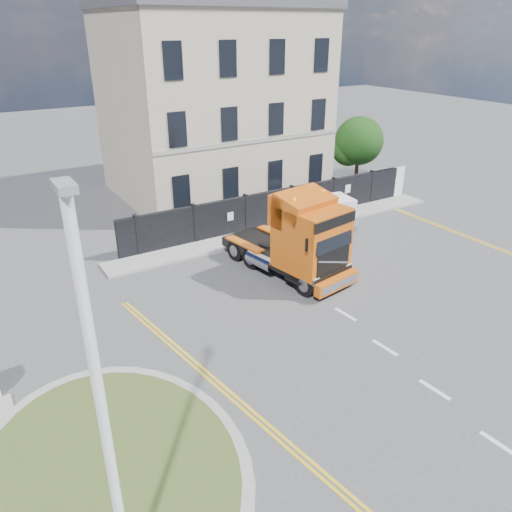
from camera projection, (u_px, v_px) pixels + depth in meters
ground at (276, 332)px, 18.19m from camera, size 120.00×120.00×0.00m
traffic_island at (111, 467)px, 12.51m from camera, size 6.80×6.80×0.17m
hoarding_fence at (285, 206)px, 27.83m from camera, size 18.80×0.25×2.00m
georgian_building at (212, 102)px, 31.36m from camera, size 12.30×10.30×12.80m
tree at (356, 143)px, 33.08m from camera, size 3.20×3.20×4.80m
pavement_far at (286, 228)px, 27.27m from camera, size 20.00×1.60×0.12m
truck at (301, 241)px, 21.48m from camera, size 3.39×6.70×3.83m
flatbed_pickup at (327, 210)px, 27.09m from camera, size 2.39×4.72×1.88m
lamppost_island at (103, 417)px, 8.17m from camera, size 0.26×0.51×8.32m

